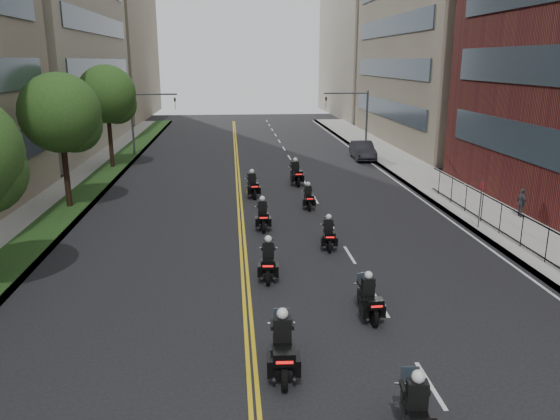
# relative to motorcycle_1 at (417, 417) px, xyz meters

# --- Properties ---
(sidewalk_right) EXTENTS (4.00, 90.00, 0.15)m
(sidewalk_right) POSITION_rel_motorcycle_1_xyz_m (9.95, 22.20, -0.62)
(sidewalk_right) COLOR gray
(sidewalk_right) RESTS_ON ground
(sidewalk_left) EXTENTS (4.00, 90.00, 0.15)m
(sidewalk_left) POSITION_rel_motorcycle_1_xyz_m (-14.05, 22.20, -0.62)
(sidewalk_left) COLOR gray
(sidewalk_left) RESTS_ON ground
(grass_strip) EXTENTS (2.00, 90.00, 0.04)m
(grass_strip) POSITION_rel_motorcycle_1_xyz_m (-13.25, 22.20, -0.53)
(grass_strip) COLOR #1D3613
(grass_strip) RESTS_ON sidewalk_left
(building_right_far) EXTENTS (15.00, 28.00, 26.00)m
(building_right_far) POSITION_rel_motorcycle_1_xyz_m (19.45, 75.20, 12.30)
(building_right_far) COLOR gray
(building_right_far) RESTS_ON ground
(building_left_far) EXTENTS (16.00, 28.00, 26.00)m
(building_left_far) POSITION_rel_motorcycle_1_xyz_m (-24.05, 75.20, 12.30)
(building_left_far) COLOR #80725D
(building_left_far) RESTS_ON ground
(street_trees) EXTENTS (4.40, 38.40, 7.98)m
(street_trees) POSITION_rel_motorcycle_1_xyz_m (-13.09, 15.80, 4.44)
(street_trees) COLOR black
(street_trees) RESTS_ON ground
(traffic_signal_right) EXTENTS (4.09, 0.20, 5.60)m
(traffic_signal_right) POSITION_rel_motorcycle_1_xyz_m (7.49, 39.20, 3.00)
(traffic_signal_right) COLOR #3F3F44
(traffic_signal_right) RESTS_ON ground
(traffic_signal_left) EXTENTS (4.09, 0.20, 5.60)m
(traffic_signal_left) POSITION_rel_motorcycle_1_xyz_m (-11.59, 39.20, 3.00)
(traffic_signal_left) COLOR #3F3F44
(traffic_signal_left) RESTS_ON ground
(motorcycle_1) EXTENTS (0.69, 2.39, 1.76)m
(motorcycle_1) POSITION_rel_motorcycle_1_xyz_m (0.00, 0.00, 0.00)
(motorcycle_1) COLOR black
(motorcycle_1) RESTS_ON ground
(motorcycle_2) EXTENTS (0.60, 2.51, 1.86)m
(motorcycle_2) POSITION_rel_motorcycle_1_xyz_m (-2.66, 3.14, 0.04)
(motorcycle_2) COLOR black
(motorcycle_2) RESTS_ON ground
(motorcycle_3) EXTENTS (0.51, 2.14, 1.58)m
(motorcycle_3) POSITION_rel_motorcycle_1_xyz_m (0.48, 6.23, -0.07)
(motorcycle_3) COLOR black
(motorcycle_3) RESTS_ON ground
(motorcycle_4) EXTENTS (0.61, 2.30, 1.70)m
(motorcycle_4) POSITION_rel_motorcycle_1_xyz_m (-2.59, 9.92, -0.03)
(motorcycle_4) COLOR black
(motorcycle_4) RESTS_ON ground
(motorcycle_5) EXTENTS (0.59, 2.11, 1.56)m
(motorcycle_5) POSITION_rel_motorcycle_1_xyz_m (0.38, 13.24, -0.08)
(motorcycle_5) COLOR black
(motorcycle_5) RESTS_ON ground
(motorcycle_6) EXTENTS (0.52, 2.27, 1.68)m
(motorcycle_6) POSITION_rel_motorcycle_1_xyz_m (-2.43, 16.42, -0.03)
(motorcycle_6) COLOR black
(motorcycle_6) RESTS_ON ground
(motorcycle_7) EXTENTS (0.48, 2.07, 1.53)m
(motorcycle_7) POSITION_rel_motorcycle_1_xyz_m (0.42, 20.17, -0.09)
(motorcycle_7) COLOR black
(motorcycle_7) RESTS_ON ground
(motorcycle_8) EXTENTS (0.68, 2.36, 1.75)m
(motorcycle_8) POSITION_rel_motorcycle_1_xyz_m (-2.67, 23.12, -0.01)
(motorcycle_8) COLOR black
(motorcycle_8) RESTS_ON ground
(motorcycle_9) EXTENTS (0.67, 2.51, 1.85)m
(motorcycle_9) POSITION_rel_motorcycle_1_xyz_m (0.43, 26.39, 0.03)
(motorcycle_9) COLOR black
(motorcycle_9) RESTS_ON ground
(parked_sedan) EXTENTS (1.80, 4.71, 1.53)m
(parked_sedan) POSITION_rel_motorcycle_1_xyz_m (7.35, 35.78, 0.07)
(parked_sedan) COLOR black
(parked_sedan) RESTS_ON ground
(pedestrian_c) EXTENTS (0.41, 0.92, 1.55)m
(pedestrian_c) POSITION_rel_motorcycle_1_xyz_m (11.45, 16.85, 0.23)
(pedestrian_c) COLOR #47464E
(pedestrian_c) RESTS_ON sidewalk_right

